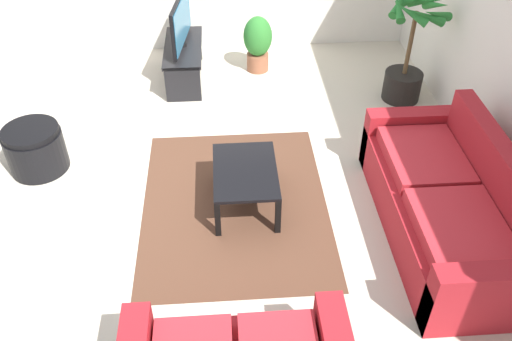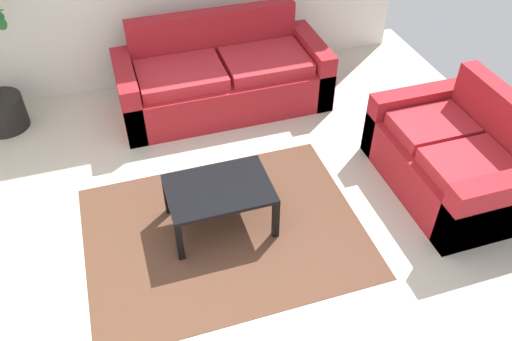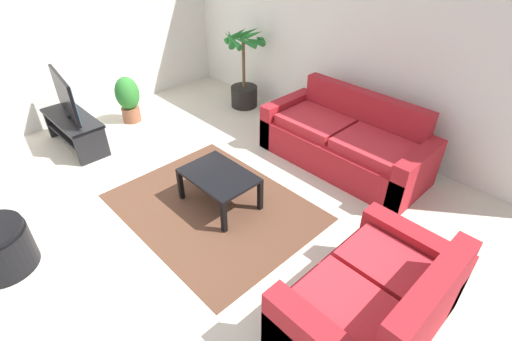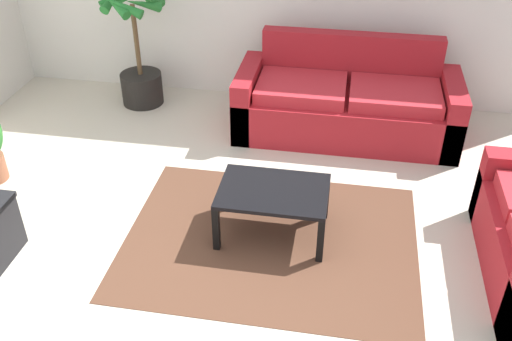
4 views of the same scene
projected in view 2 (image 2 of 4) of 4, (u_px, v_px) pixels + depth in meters
ground_plane at (207, 289)px, 3.83m from camera, size 6.60×6.60×0.00m
couch_main at (222, 79)px, 5.42m from camera, size 2.12×0.90×0.90m
couch_loveseat at (453, 160)px, 4.46m from camera, size 0.90×1.41×0.90m
coffee_table at (219, 193)px, 4.08m from camera, size 0.81×0.57×0.41m
area_rug at (224, 231)px, 4.24m from camera, size 2.20×1.70×0.01m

